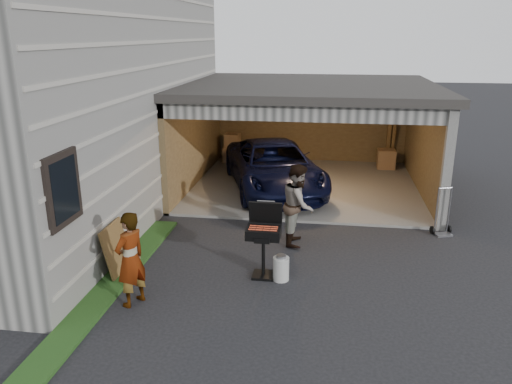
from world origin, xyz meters
TOP-DOWN VIEW (x-y plane):
  - ground at (0.00, 0.00)m, footprint 80.00×80.00m
  - house at (-6.00, 4.00)m, footprint 7.00×11.00m
  - groundcover_strip at (-2.25, -1.00)m, footprint 0.50×8.00m
  - garage at (0.76, 6.79)m, footprint 6.80×6.30m
  - minivan at (-0.09, 5.78)m, footprint 3.54×5.17m
  - woman at (-1.66, -0.50)m, footprint 0.58×0.68m
  - man at (0.80, 2.36)m, footprint 0.65×0.83m
  - bbq_grill at (0.29, 0.78)m, footprint 0.60×0.53m
  - propane_tank at (0.62, 0.67)m, footprint 0.31×0.31m
  - plywood_panel at (-2.34, 0.49)m, footprint 0.24×0.85m
  - hand_truck at (3.88, 3.28)m, footprint 0.47×0.42m

SIDE VIEW (x-z plane):
  - ground at x=0.00m, z-range 0.00..0.00m
  - groundcover_strip at x=-2.25m, z-range 0.00..0.06m
  - hand_truck at x=3.88m, z-range -0.33..0.74m
  - propane_tank at x=0.62m, z-range 0.00..0.43m
  - plywood_panel at x=-2.34m, z-range 0.00..0.94m
  - minivan at x=-0.09m, z-range 0.00..1.31m
  - woman at x=-1.66m, z-range 0.00..1.57m
  - bbq_grill at x=0.29m, z-range 0.13..1.46m
  - man at x=0.80m, z-range 0.00..1.69m
  - garage at x=0.76m, z-range 0.42..3.32m
  - house at x=-6.00m, z-range 0.00..5.50m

